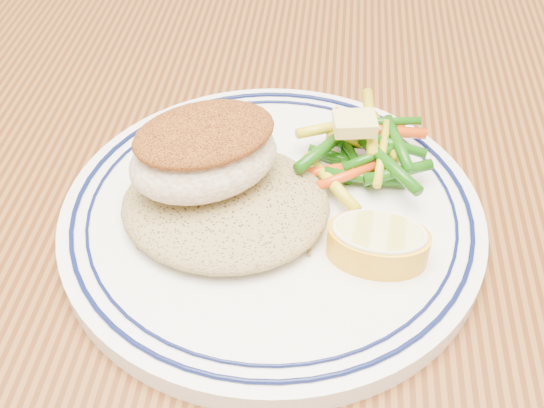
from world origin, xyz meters
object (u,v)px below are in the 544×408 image
Objects in this scene: plate at (272,216)px; vegetable_pile at (364,151)px; rice_pilaf at (225,201)px; lemon_wedge at (378,242)px; fish_fillet at (204,152)px; dining_table at (240,358)px.

vegetable_pile reaches higher than plate.
rice_pilaf is 2.06× the size of lemon_wedge.
lemon_wedge is (0.07, -0.03, 0.02)m from plate.
plate is 0.08m from vegetable_pile.
lemon_wedge is (0.11, -0.04, -0.03)m from fish_fillet.
rice_pilaf is 0.10m from vegetable_pile.
lemon_wedge is at bearing 3.83° from dining_table.
fish_fillet reaches higher than vegetable_pile.
vegetable_pile reaches higher than dining_table.
dining_table is 23.62× the size of lemon_wedge.
fish_fillet is at bearing 161.18° from lemon_wedge.
fish_fillet is 0.12m from lemon_wedge.
rice_pilaf is (-0.03, -0.01, 0.02)m from plate.
rice_pilaf is 0.10m from lemon_wedge.
fish_fillet reaches higher than plate.
rice_pilaf is (-0.01, 0.03, 0.12)m from dining_table.
vegetable_pile is (0.08, 0.09, 0.13)m from dining_table.
plate is at bearing -3.54° from fish_fillet.
fish_fillet is at bearing 176.46° from plate.
fish_fillet is 1.04× the size of vegetable_pile.
fish_fillet is (-0.04, 0.00, 0.05)m from plate.
plate is 2.38× the size of fish_fillet.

